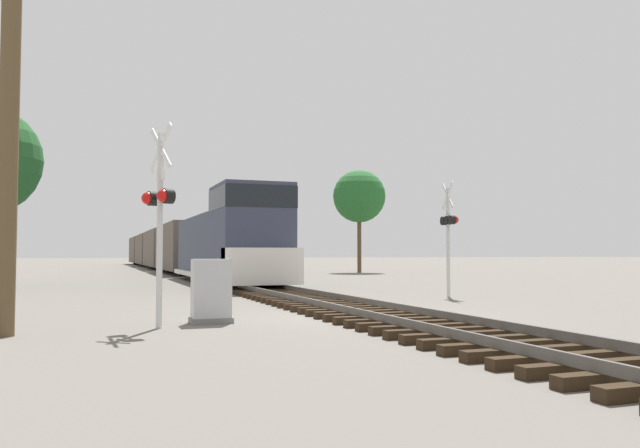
# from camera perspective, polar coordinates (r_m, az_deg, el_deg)

# --- Properties ---
(ground_plane) EXTENTS (400.00, 400.00, 0.00)m
(ground_plane) POSITION_cam_1_polar(r_m,az_deg,el_deg) (14.95, 3.89, -8.39)
(ground_plane) COLOR #666059
(rail_track_bed) EXTENTS (2.60, 160.00, 0.31)m
(rail_track_bed) POSITION_cam_1_polar(r_m,az_deg,el_deg) (14.94, 3.89, -7.87)
(rail_track_bed) COLOR black
(rail_track_bed) RESTS_ON ground
(freight_train) EXTENTS (2.88, 70.59, 4.27)m
(freight_train) POSITION_cam_1_polar(r_m,az_deg,el_deg) (57.21, -13.92, -2.24)
(freight_train) COLOR #33384C
(freight_train) RESTS_ON ground
(crossing_signal_near) EXTENTS (0.60, 1.00, 4.06)m
(crossing_signal_near) POSITION_cam_1_polar(r_m,az_deg,el_deg) (12.81, -14.52, 1.47)
(crossing_signal_near) COLOR silver
(crossing_signal_near) RESTS_ON ground
(crossing_signal_far) EXTENTS (0.46, 1.02, 3.90)m
(crossing_signal_far) POSITION_cam_1_polar(r_m,az_deg,el_deg) (21.52, 11.70, -0.18)
(crossing_signal_far) COLOR silver
(crossing_signal_far) RESTS_ON ground
(relay_cabinet) EXTENTS (0.88, 0.59, 1.36)m
(relay_cabinet) POSITION_cam_1_polar(r_m,az_deg,el_deg) (13.56, -9.92, -6.10)
(relay_cabinet) COLOR slate
(relay_cabinet) RESTS_ON ground
(utility_pole) EXTENTS (1.80, 0.34, 7.07)m
(utility_pole) POSITION_cam_1_polar(r_m,az_deg,el_deg) (12.71, -26.58, 7.27)
(utility_pole) COLOR brown
(utility_pole) RESTS_ON ground
(tree_mid_background) EXTENTS (4.11, 4.11, 8.00)m
(tree_mid_background) POSITION_cam_1_polar(r_m,az_deg,el_deg) (48.87, 3.60, 2.52)
(tree_mid_background) COLOR brown
(tree_mid_background) RESTS_ON ground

